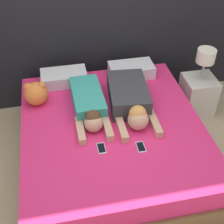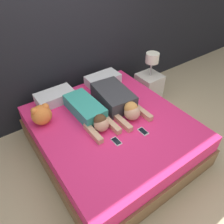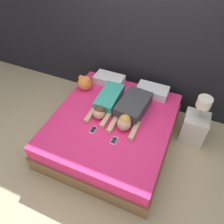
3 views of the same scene
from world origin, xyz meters
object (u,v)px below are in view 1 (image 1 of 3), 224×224
person_left (89,105)px  bed (112,142)px  pillow_head_right (131,70)px  pillow_head_left (64,78)px  cell_phone_left (101,148)px  plush_toy (36,93)px  cell_phone_right (141,147)px  person_right (130,100)px  nightstand (198,92)px

person_left → bed: bearing=-49.7°
bed → pillow_head_right: (0.40, 0.81, 0.34)m
pillow_head_left → cell_phone_left: size_ratio=3.87×
pillow_head_right → plush_toy: (-1.12, -0.33, 0.06)m
cell_phone_left → cell_phone_right: 0.36m
pillow_head_right → cell_phone_left: size_ratio=3.87×
person_left → plush_toy: (-0.53, 0.25, 0.05)m
pillow_head_right → person_left: (-0.60, -0.58, 0.02)m
pillow_head_left → pillow_head_right: size_ratio=1.00×
pillow_head_left → cell_phone_left: 1.15m
bed → person_right: (0.24, 0.20, 0.37)m
person_left → nightstand: 1.49m
pillow_head_left → cell_phone_right: bearing=-63.2°
cell_phone_left → cell_phone_right: size_ratio=1.00×
bed → person_right: 0.48m
person_left → nightstand: (1.41, 0.36, -0.31)m
pillow_head_left → cell_phone_left: (0.24, -1.12, -0.07)m
person_right → cell_phone_left: 0.66m
pillow_head_left → person_right: (0.64, -0.61, 0.04)m
pillow_head_left → person_right: bearing=-43.6°
pillow_head_left → cell_phone_right: pillow_head_left is taller
person_right → nightstand: bearing=21.7°
pillow_head_left → nightstand: (1.62, -0.22, -0.29)m
pillow_head_left → pillow_head_right: bearing=0.0°
pillow_head_right → person_right: (-0.17, -0.61, 0.04)m
bed → cell_phone_left: 0.45m
person_left → cell_phone_left: (0.03, -0.54, -0.08)m
bed → pillow_head_left: (-0.40, 0.81, 0.34)m
pillow_head_right → nightstand: 0.89m
cell_phone_left → nightstand: 1.67m
person_left → cell_phone_right: 0.72m
cell_phone_right → nightstand: size_ratio=0.15×
pillow_head_right → person_left: size_ratio=0.58×
person_left → plush_toy: plush_toy is taller
bed → pillow_head_right: bearing=63.5°
pillow_head_right → plush_toy: bearing=-163.8°
cell_phone_right → cell_phone_left: bearing=170.8°
bed → nightstand: size_ratio=2.28×
pillow_head_left → pillow_head_right: (0.81, 0.00, 0.00)m
bed → cell_phone_left: (-0.16, -0.32, 0.27)m
pillow_head_right → person_right: size_ratio=0.56×
cell_phone_right → nightstand: nightstand is taller
cell_phone_left → cell_phone_right: (0.36, -0.06, 0.00)m
pillow_head_left → person_left: person_left is taller
person_left → person_right: size_ratio=0.97×
pillow_head_left → cell_phone_left: pillow_head_left is taller
cell_phone_left → cell_phone_right: bearing=-9.2°
person_left → cell_phone_right: bearing=-57.3°
pillow_head_left → cell_phone_right: (0.60, -1.18, -0.07)m
pillow_head_right → pillow_head_left: bearing=180.0°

